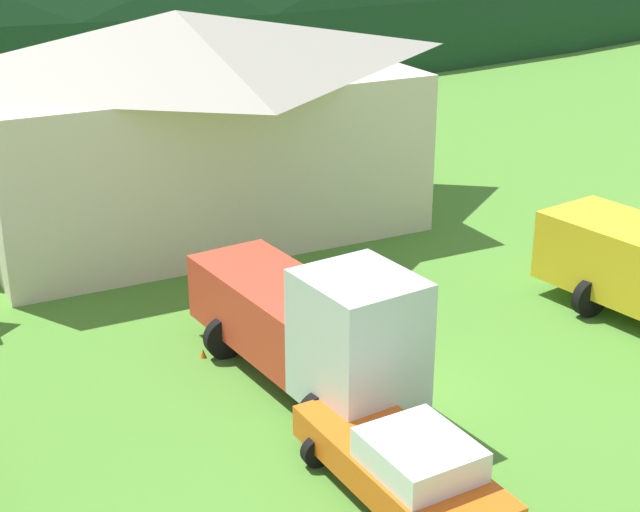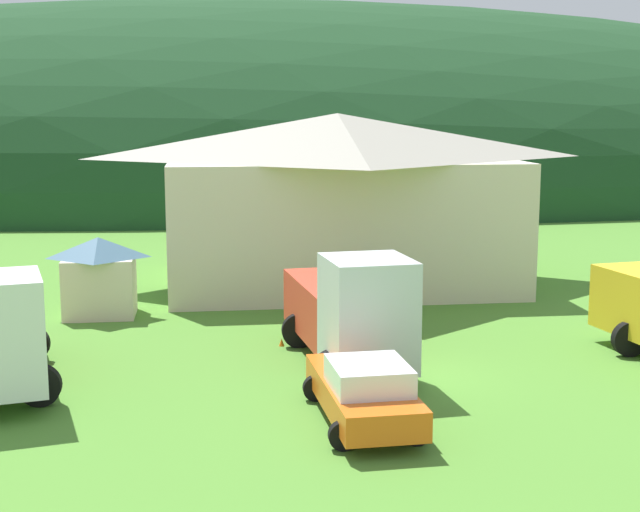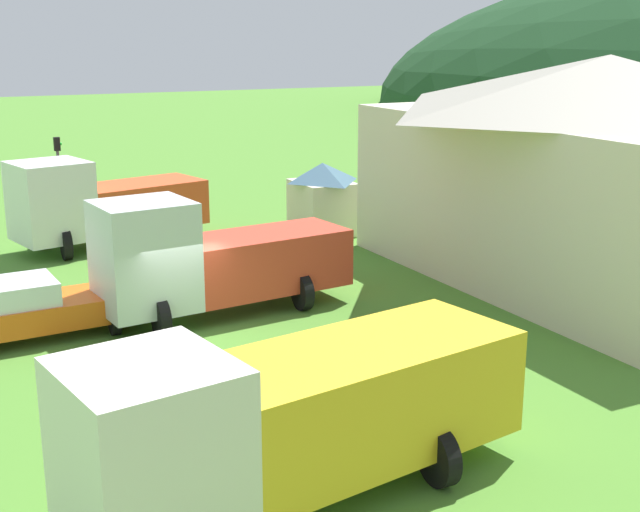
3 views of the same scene
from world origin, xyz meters
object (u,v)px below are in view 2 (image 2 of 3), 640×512
(play_shed_cream, at_px, (99,276))
(service_pickup_orange, at_px, (364,391))
(tow_truck_silver, at_px, (350,310))
(traffic_cone_near_pickup, at_px, (282,346))
(depot_building, at_px, (337,196))

(play_shed_cream, bearing_deg, service_pickup_orange, -58.72)
(tow_truck_silver, bearing_deg, play_shed_cream, -140.27)
(service_pickup_orange, height_order, traffic_cone_near_pickup, service_pickup_orange)
(play_shed_cream, bearing_deg, tow_truck_silver, -44.17)
(tow_truck_silver, bearing_deg, depot_building, 167.22)
(depot_building, distance_m, play_shed_cream, 11.37)
(depot_building, height_order, service_pickup_orange, depot_building)
(tow_truck_silver, relative_size, traffic_cone_near_pickup, 15.69)
(depot_building, height_order, play_shed_cream, depot_building)
(depot_building, relative_size, service_pickup_orange, 2.92)
(tow_truck_silver, xyz_separation_m, service_pickup_orange, (-0.40, -4.78, -0.91))
(service_pickup_orange, xyz_separation_m, traffic_cone_near_pickup, (-1.39, 7.51, -0.83))
(tow_truck_silver, distance_m, traffic_cone_near_pickup, 3.70)
(depot_building, xyz_separation_m, service_pickup_orange, (-1.97, -18.21, -2.96))
(traffic_cone_near_pickup, bearing_deg, tow_truck_silver, -56.77)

